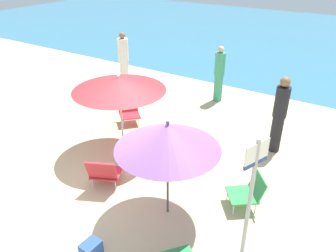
{
  "coord_description": "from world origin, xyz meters",
  "views": [
    {
      "loc": [
        3.84,
        -3.96,
        4.02
      ],
      "look_at": [
        0.54,
        1.23,
        0.7
      ],
      "focal_mm": 35.29,
      "sensor_mm": 36.0,
      "label": 1
    }
  ],
  "objects_px": {
    "person_a": "(279,115)",
    "person_c": "(124,60)",
    "umbrella_purple": "(168,137)",
    "beach_chair_c": "(248,191)",
    "beach_chair_b": "(129,111)",
    "beach_bag": "(91,250)",
    "umbrella_red": "(119,84)",
    "beach_chair_a": "(179,150)",
    "warning_sign": "(252,186)",
    "person_b": "(219,74)",
    "beach_chair_e": "(104,172)"
  },
  "relations": [
    {
      "from": "umbrella_purple",
      "to": "beach_chair_b",
      "type": "bearing_deg",
      "value": 139.08
    },
    {
      "from": "person_a",
      "to": "beach_bag",
      "type": "height_order",
      "value": "person_a"
    },
    {
      "from": "beach_chair_b",
      "to": "beach_chair_a",
      "type": "bearing_deg",
      "value": 18.16
    },
    {
      "from": "umbrella_red",
      "to": "person_a",
      "type": "bearing_deg",
      "value": 31.42
    },
    {
      "from": "umbrella_purple",
      "to": "beach_chair_e",
      "type": "distance_m",
      "value": 1.81
    },
    {
      "from": "umbrella_red",
      "to": "beach_chair_e",
      "type": "bearing_deg",
      "value": -65.63
    },
    {
      "from": "beach_chair_e",
      "to": "person_c",
      "type": "relative_size",
      "value": 0.42
    },
    {
      "from": "beach_chair_c",
      "to": "person_b",
      "type": "bearing_deg",
      "value": -96.56
    },
    {
      "from": "beach_chair_b",
      "to": "beach_chair_c",
      "type": "xyz_separation_m",
      "value": [
        3.75,
        -1.42,
        0.01
      ]
    },
    {
      "from": "beach_chair_c",
      "to": "person_c",
      "type": "xyz_separation_m",
      "value": [
        -5.41,
        3.3,
        0.58
      ]
    },
    {
      "from": "beach_chair_e",
      "to": "beach_bag",
      "type": "relative_size",
      "value": 2.6
    },
    {
      "from": "person_c",
      "to": "warning_sign",
      "type": "relative_size",
      "value": 0.89
    },
    {
      "from": "beach_chair_c",
      "to": "beach_chair_e",
      "type": "xyz_separation_m",
      "value": [
        -2.48,
        -0.93,
        0.01
      ]
    },
    {
      "from": "person_c",
      "to": "beach_bag",
      "type": "distance_m",
      "value": 6.82
    },
    {
      "from": "person_a",
      "to": "person_b",
      "type": "relative_size",
      "value": 1.07
    },
    {
      "from": "warning_sign",
      "to": "beach_chair_a",
      "type": "bearing_deg",
      "value": 163.86
    },
    {
      "from": "person_a",
      "to": "beach_bag",
      "type": "distance_m",
      "value": 4.63
    },
    {
      "from": "person_c",
      "to": "umbrella_red",
      "type": "bearing_deg",
      "value": 82.79
    },
    {
      "from": "umbrella_purple",
      "to": "beach_chair_c",
      "type": "bearing_deg",
      "value": 38.47
    },
    {
      "from": "beach_chair_c",
      "to": "person_c",
      "type": "relative_size",
      "value": 0.42
    },
    {
      "from": "beach_bag",
      "to": "person_a",
      "type": "bearing_deg",
      "value": 72.14
    },
    {
      "from": "umbrella_red",
      "to": "person_c",
      "type": "bearing_deg",
      "value": 128.3
    },
    {
      "from": "umbrella_purple",
      "to": "beach_chair_a",
      "type": "height_order",
      "value": "umbrella_purple"
    },
    {
      "from": "umbrella_red",
      "to": "beach_chair_a",
      "type": "distance_m",
      "value": 1.85
    },
    {
      "from": "beach_bag",
      "to": "beach_chair_e",
      "type": "bearing_deg",
      "value": 124.84
    },
    {
      "from": "person_c",
      "to": "warning_sign",
      "type": "bearing_deg",
      "value": 97.34
    },
    {
      "from": "person_a",
      "to": "warning_sign",
      "type": "xyz_separation_m",
      "value": [
        0.46,
        -3.11,
        0.38
      ]
    },
    {
      "from": "beach_chair_b",
      "to": "beach_bag",
      "type": "relative_size",
      "value": 2.58
    },
    {
      "from": "beach_chair_b",
      "to": "person_b",
      "type": "relative_size",
      "value": 0.45
    },
    {
      "from": "umbrella_purple",
      "to": "person_b",
      "type": "xyz_separation_m",
      "value": [
        -1.29,
        4.81,
        -0.67
      ]
    },
    {
      "from": "person_c",
      "to": "person_a",
      "type": "bearing_deg",
      "value": 121.37
    },
    {
      "from": "warning_sign",
      "to": "beach_bag",
      "type": "relative_size",
      "value": 6.98
    },
    {
      "from": "umbrella_red",
      "to": "beach_bag",
      "type": "bearing_deg",
      "value": -59.93
    },
    {
      "from": "beach_chair_e",
      "to": "warning_sign",
      "type": "bearing_deg",
      "value": -117.2
    },
    {
      "from": "beach_chair_c",
      "to": "person_b",
      "type": "xyz_separation_m",
      "value": [
        -2.39,
        3.93,
        0.51
      ]
    },
    {
      "from": "beach_chair_a",
      "to": "person_c",
      "type": "bearing_deg",
      "value": -34.92
    },
    {
      "from": "beach_chair_a",
      "to": "person_c",
      "type": "xyz_separation_m",
      "value": [
        -3.72,
        2.82,
        0.57
      ]
    },
    {
      "from": "beach_chair_b",
      "to": "beach_chair_e",
      "type": "bearing_deg",
      "value": -18.9
    },
    {
      "from": "person_a",
      "to": "person_c",
      "type": "xyz_separation_m",
      "value": [
        -5.26,
        1.23,
        0.0
      ]
    },
    {
      "from": "beach_chair_b",
      "to": "warning_sign",
      "type": "xyz_separation_m",
      "value": [
        4.06,
        -2.45,
        0.97
      ]
    },
    {
      "from": "umbrella_purple",
      "to": "person_a",
      "type": "bearing_deg",
      "value": 72.09
    },
    {
      "from": "umbrella_red",
      "to": "person_b",
      "type": "bearing_deg",
      "value": 79.87
    },
    {
      "from": "beach_chair_e",
      "to": "umbrella_purple",
      "type": "bearing_deg",
      "value": -112.76
    },
    {
      "from": "person_a",
      "to": "beach_bag",
      "type": "relative_size",
      "value": 6.11
    },
    {
      "from": "umbrella_purple",
      "to": "beach_chair_b",
      "type": "relative_size",
      "value": 2.41
    },
    {
      "from": "beach_chair_a",
      "to": "warning_sign",
      "type": "xyz_separation_m",
      "value": [
        2.0,
        -1.51,
        0.94
      ]
    },
    {
      "from": "umbrella_purple",
      "to": "warning_sign",
      "type": "xyz_separation_m",
      "value": [
        1.41,
        -0.16,
        -0.23
      ]
    },
    {
      "from": "beach_chair_b",
      "to": "beach_bag",
      "type": "distance_m",
      "value": 4.3
    },
    {
      "from": "person_b",
      "to": "beach_chair_a",
      "type": "bearing_deg",
      "value": 12.59
    },
    {
      "from": "umbrella_red",
      "to": "beach_chair_c",
      "type": "height_order",
      "value": "umbrella_red"
    }
  ]
}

